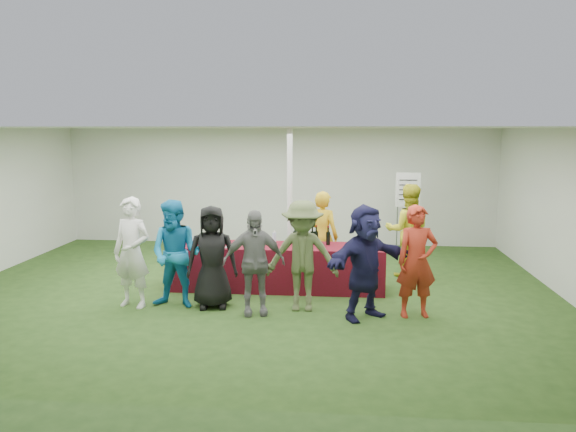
# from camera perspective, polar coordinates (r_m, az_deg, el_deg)

# --- Properties ---
(ground) EXTENTS (60.00, 60.00, 0.00)m
(ground) POSITION_cam_1_polar(r_m,az_deg,el_deg) (9.49, -3.50, -7.60)
(ground) COLOR #284719
(ground) RESTS_ON ground
(tent) EXTENTS (10.00, 10.00, 10.00)m
(tent) POSITION_cam_1_polar(r_m,az_deg,el_deg) (10.32, 0.17, 1.42)
(tent) COLOR white
(tent) RESTS_ON ground
(serving_table) EXTENTS (3.60, 0.80, 0.75)m
(serving_table) POSITION_cam_1_polar(r_m,az_deg,el_deg) (9.51, -1.21, -5.20)
(serving_table) COLOR maroon
(serving_table) RESTS_ON ground
(wine_bottles) EXTENTS (0.63, 0.13, 0.32)m
(wine_bottles) POSITION_cam_1_polar(r_m,az_deg,el_deg) (9.49, 2.36, -2.16)
(wine_bottles) COLOR black
(wine_bottles) RESTS_ON serving_table
(wine_glasses) EXTENTS (2.69, 0.12, 0.16)m
(wine_glasses) POSITION_cam_1_polar(r_m,az_deg,el_deg) (9.22, -4.37, -2.56)
(wine_glasses) COLOR silver
(wine_glasses) RESTS_ON serving_table
(water_bottle) EXTENTS (0.07, 0.07, 0.23)m
(water_bottle) POSITION_cam_1_polar(r_m,az_deg,el_deg) (9.48, -1.39, -2.27)
(water_bottle) COLOR silver
(water_bottle) RESTS_ON serving_table
(bar_towel) EXTENTS (0.25, 0.18, 0.03)m
(bar_towel) POSITION_cam_1_polar(r_m,az_deg,el_deg) (9.43, 8.16, -2.98)
(bar_towel) COLOR white
(bar_towel) RESTS_ON serving_table
(dump_bucket) EXTENTS (0.24, 0.24, 0.18)m
(dump_bucket) POSITION_cam_1_polar(r_m,az_deg,el_deg) (9.15, 8.15, -2.86)
(dump_bucket) COLOR slate
(dump_bucket) RESTS_ON serving_table
(wine_list_sign) EXTENTS (0.50, 0.03, 1.80)m
(wine_list_sign) POSITION_cam_1_polar(r_m,az_deg,el_deg) (11.77, 12.07, 1.97)
(wine_list_sign) COLOR slate
(wine_list_sign) RESTS_ON ground
(staff_pourer) EXTENTS (0.69, 0.58, 1.61)m
(staff_pourer) POSITION_cam_1_polar(r_m,az_deg,el_deg) (9.93, 3.52, -2.07)
(staff_pourer) COLOR gold
(staff_pourer) RESTS_ON ground
(staff_back) EXTENTS (0.83, 0.65, 1.70)m
(staff_back) POSITION_cam_1_polar(r_m,az_deg,el_deg) (10.43, 12.09, -1.46)
(staff_back) COLOR gold
(staff_back) RESTS_ON ground
(customer_0) EXTENTS (0.69, 0.54, 1.68)m
(customer_0) POSITION_cam_1_polar(r_m,az_deg,el_deg) (8.79, -15.57, -3.59)
(customer_0) COLOR white
(customer_0) RESTS_ON ground
(customer_1) EXTENTS (0.87, 0.72, 1.64)m
(customer_1) POSITION_cam_1_polar(r_m,az_deg,el_deg) (8.62, -11.32, -3.81)
(customer_1) COLOR #1477AF
(customer_1) RESTS_ON ground
(customer_2) EXTENTS (0.84, 0.63, 1.55)m
(customer_2) POSITION_cam_1_polar(r_m,az_deg,el_deg) (8.52, -7.72, -4.15)
(customer_2) COLOR black
(customer_2) RESTS_ON ground
(customer_3) EXTENTS (0.96, 0.57, 1.54)m
(customer_3) POSITION_cam_1_polar(r_m,az_deg,el_deg) (8.15, -3.49, -4.73)
(customer_3) COLOR slate
(customer_3) RESTS_ON ground
(customer_4) EXTENTS (1.08, 0.64, 1.65)m
(customer_4) POSITION_cam_1_polar(r_m,az_deg,el_deg) (8.30, 1.48, -4.08)
(customer_4) COLOR #4D5A31
(customer_4) RESTS_ON ground
(customer_5) EXTENTS (1.49, 1.33, 1.64)m
(customer_5) POSITION_cam_1_polar(r_m,az_deg,el_deg) (8.02, 7.85, -4.64)
(customer_5) COLOR #18173C
(customer_5) RESTS_ON ground
(customer_6) EXTENTS (0.65, 0.49, 1.62)m
(customer_6) POSITION_cam_1_polar(r_m,az_deg,el_deg) (8.23, 12.97, -4.53)
(customer_6) COLOR #A42918
(customer_6) RESTS_ON ground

